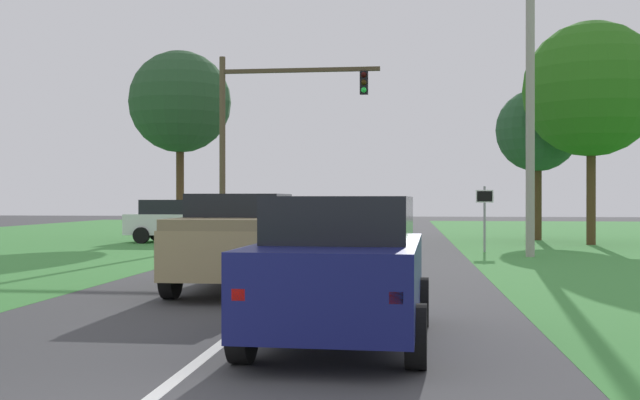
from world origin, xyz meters
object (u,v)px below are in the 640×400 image
pickup_truck_lead (242,241)px  extra_tree_1 (180,102)px  extra_tree_2 (538,131)px  keep_moving_sign (485,210)px  oak_tree_right (591,90)px  crossing_suv_far (179,220)px  utility_pole_right (530,98)px  red_suv_near (343,265)px  traffic_light (262,122)px

pickup_truck_lead → extra_tree_1: (-7.06, 18.48, 5.31)m
extra_tree_2 → keep_moving_sign: bearing=-111.6°
extra_tree_1 → extra_tree_2: size_ratio=1.27×
oak_tree_right → extra_tree_2: oak_tree_right is taller
pickup_truck_lead → oak_tree_right: size_ratio=0.54×
crossing_suv_far → extra_tree_2: 16.37m
extra_tree_1 → extra_tree_2: (16.22, 1.01, -1.39)m
oak_tree_right → utility_pole_right: (-3.46, -6.65, -1.20)m
keep_moving_sign → extra_tree_1: size_ratio=0.26×
red_suv_near → crossing_suv_far: 22.84m
traffic_light → extra_tree_1: (-4.63, 3.98, 1.37)m
keep_moving_sign → oak_tree_right: size_ratio=0.26×
utility_pole_right → red_suv_near: bearing=-107.8°
red_suv_near → keep_moving_sign: keep_moving_sign is taller
red_suv_near → keep_moving_sign: bearing=78.1°
keep_moving_sign → extra_tree_2: bearing=68.4°
oak_tree_right → extra_tree_2: (-1.56, 3.20, -1.36)m
red_suv_near → pickup_truck_lead: 5.73m
crossing_suv_far → traffic_light: bearing=-20.1°
traffic_light → pickup_truck_lead: bearing=-80.5°
traffic_light → red_suv_near: bearing=-75.9°
crossing_suv_far → extra_tree_2: size_ratio=0.65×
red_suv_near → extra_tree_2: 25.81m
pickup_truck_lead → oak_tree_right: 20.19m
keep_moving_sign → extra_tree_1: 15.57m
traffic_light → extra_tree_1: extra_tree_1 is taller
extra_tree_2 → traffic_light: bearing=-156.7°
oak_tree_right → traffic_light: bearing=-172.3°
extra_tree_2 → pickup_truck_lead: bearing=-115.2°
traffic_light → crossing_suv_far: traffic_light is taller
red_suv_near → extra_tree_2: (6.65, 24.63, 3.92)m
pickup_truck_lead → traffic_light: bearing=99.5°
traffic_light → extra_tree_2: traffic_light is taller
traffic_light → extra_tree_2: size_ratio=1.11×
utility_pole_right → extra_tree_2: 10.03m
pickup_truck_lead → keep_moving_sign: 13.03m
oak_tree_right → crossing_suv_far: size_ratio=2.05×
extra_tree_2 → utility_pole_right: bearing=-100.9°
red_suv_near → keep_moving_sign: size_ratio=1.95×
red_suv_near → extra_tree_2: bearing=74.9°
keep_moving_sign → extra_tree_2: 9.20m
oak_tree_right → utility_pole_right: size_ratio=0.89×
oak_tree_right → pickup_truck_lead: bearing=-123.4°
utility_pole_right → extra_tree_2: bearing=79.1°
oak_tree_right → crossing_suv_far: bearing=-178.8°
keep_moving_sign → extra_tree_2: (3.14, 7.93, 3.44)m
red_suv_near → crossing_suv_far: (-8.83, 21.07, -0.05)m
pickup_truck_lead → traffic_light: (-2.43, 14.50, 3.94)m
extra_tree_1 → pickup_truck_lead: bearing=-69.1°
pickup_truck_lead → crossing_suv_far: bearing=111.6°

